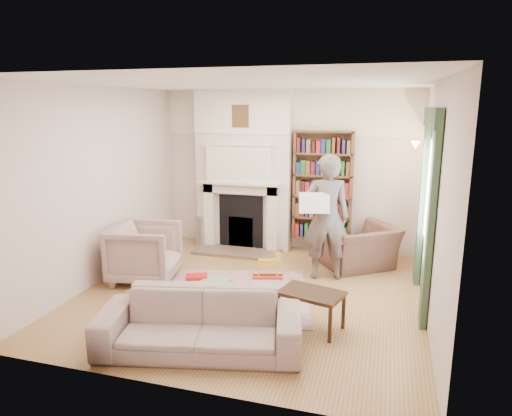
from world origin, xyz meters
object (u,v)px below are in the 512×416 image
(paraffin_heater, at_px, (202,231))
(bookcase, at_px, (323,186))
(armchair_reading, at_px, (359,247))
(armchair_left, at_px, (145,252))
(sofa, at_px, (200,323))
(man_reading, at_px, (326,217))
(coffee_table, at_px, (311,310))
(rocking_horse, at_px, (268,266))

(paraffin_heater, bearing_deg, bookcase, 6.82)
(armchair_reading, distance_m, armchair_left, 3.30)
(armchair_left, distance_m, paraffin_heater, 1.81)
(bookcase, height_order, armchair_left, bookcase)
(bookcase, relative_size, sofa, 0.88)
(armchair_reading, relative_size, armchair_left, 1.14)
(bookcase, xyz_separation_m, man_reading, (0.24, -1.24, -0.25))
(bookcase, distance_m, sofa, 3.85)
(bookcase, relative_size, coffee_table, 2.64)
(sofa, relative_size, rocking_horse, 4.67)
(coffee_table, bearing_deg, bookcase, 111.91)
(bookcase, distance_m, rocking_horse, 1.89)
(armchair_left, height_order, man_reading, man_reading)
(man_reading, height_order, coffee_table, man_reading)
(bookcase, height_order, coffee_table, bookcase)
(man_reading, bearing_deg, armchair_reading, -141.89)
(sofa, distance_m, man_reading, 2.71)
(coffee_table, relative_size, paraffin_heater, 1.27)
(bookcase, relative_size, rocking_horse, 4.12)
(coffee_table, bearing_deg, armchair_left, 178.17)
(man_reading, relative_size, coffee_table, 2.66)
(coffee_table, height_order, rocking_horse, coffee_table)
(bookcase, relative_size, armchair_left, 2.00)
(man_reading, distance_m, rocking_horse, 1.12)
(man_reading, height_order, paraffin_heater, man_reading)
(sofa, xyz_separation_m, coffee_table, (1.04, 0.80, -0.08))
(man_reading, bearing_deg, sofa, 53.35)
(armchair_left, bearing_deg, rocking_horse, -82.80)
(sofa, bearing_deg, rocking_horse, 73.17)
(coffee_table, bearing_deg, sofa, -126.53)
(armchair_left, bearing_deg, armchair_reading, -74.82)
(armchair_reading, bearing_deg, sofa, 29.23)
(sofa, xyz_separation_m, man_reading, (0.97, 2.45, 0.62))
(bookcase, xyz_separation_m, paraffin_heater, (-2.16, -0.26, -0.90))
(man_reading, xyz_separation_m, coffee_table, (0.07, -1.65, -0.70))
(sofa, distance_m, coffee_table, 1.31)
(armchair_left, distance_m, rocking_horse, 1.82)
(sofa, relative_size, paraffin_heater, 3.82)
(paraffin_heater, bearing_deg, armchair_reading, -7.56)
(bookcase, height_order, man_reading, bookcase)
(sofa, bearing_deg, armchair_reading, 52.47)
(sofa, distance_m, paraffin_heater, 3.71)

